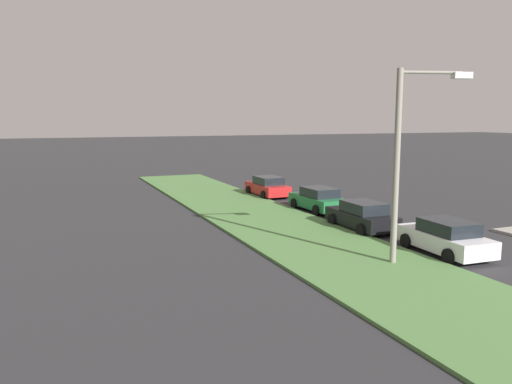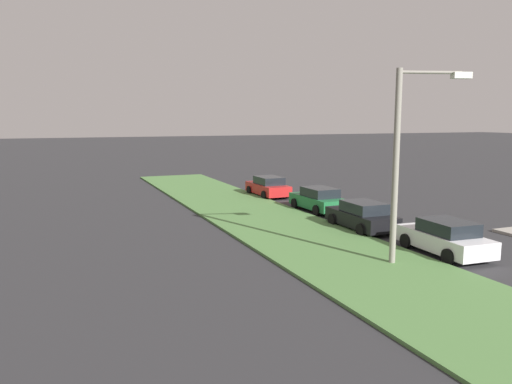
{
  "view_description": "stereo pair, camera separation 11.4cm",
  "coord_description": "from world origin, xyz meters",
  "px_view_note": "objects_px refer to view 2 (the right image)",
  "views": [
    {
      "loc": [
        -8.26,
        17.67,
        5.66
      ],
      "look_at": [
        16.21,
        7.43,
        1.76
      ],
      "focal_mm": 35.21,
      "sensor_mm": 36.0,
      "label": 1
    },
    {
      "loc": [
        -8.3,
        17.57,
        5.66
      ],
      "look_at": [
        16.21,
        7.43,
        1.76
      ],
      "focal_mm": 35.21,
      "sensor_mm": 36.0,
      "label": 2
    }
  ],
  "objects_px": {
    "parked_car_white": "(445,238)",
    "parked_car_green": "(318,200)",
    "parked_car_black": "(362,216)",
    "streetlight": "(405,152)",
    "parked_car_red": "(268,187)"
  },
  "relations": [
    {
      "from": "parked_car_white",
      "to": "parked_car_green",
      "type": "height_order",
      "value": "same"
    },
    {
      "from": "parked_car_green",
      "to": "streetlight",
      "type": "distance_m",
      "value": 12.21
    },
    {
      "from": "parked_car_red",
      "to": "streetlight",
      "type": "xyz_separation_m",
      "value": [
        -17.87,
        2.25,
        3.67
      ]
    },
    {
      "from": "parked_car_black",
      "to": "streetlight",
      "type": "relative_size",
      "value": 0.58
    },
    {
      "from": "parked_car_white",
      "to": "parked_car_green",
      "type": "distance_m",
      "value": 10.74
    },
    {
      "from": "streetlight",
      "to": "parked_car_green",
      "type": "bearing_deg",
      "value": -13.62
    },
    {
      "from": "parked_car_white",
      "to": "streetlight",
      "type": "distance_m",
      "value": 4.6
    },
    {
      "from": "parked_car_green",
      "to": "streetlight",
      "type": "xyz_separation_m",
      "value": [
        -11.32,
        2.74,
        3.67
      ]
    },
    {
      "from": "parked_car_white",
      "to": "parked_car_red",
      "type": "height_order",
      "value": "same"
    },
    {
      "from": "parked_car_red",
      "to": "parked_car_black",
      "type": "bearing_deg",
      "value": 178.77
    },
    {
      "from": "parked_car_white",
      "to": "parked_car_green",
      "type": "bearing_deg",
      "value": 2.78
    },
    {
      "from": "parked_car_black",
      "to": "parked_car_red",
      "type": "height_order",
      "value": "same"
    },
    {
      "from": "parked_car_black",
      "to": "parked_car_red",
      "type": "bearing_deg",
      "value": 0.61
    },
    {
      "from": "parked_car_green",
      "to": "parked_car_red",
      "type": "xyz_separation_m",
      "value": [
        6.55,
        0.5,
        0.0
      ]
    },
    {
      "from": "parked_car_red",
      "to": "streetlight",
      "type": "height_order",
      "value": "streetlight"
    }
  ]
}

